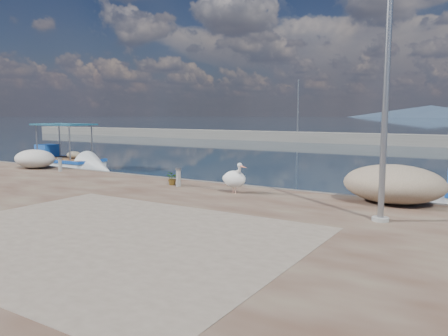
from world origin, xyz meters
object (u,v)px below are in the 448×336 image
at_px(boat_left, 65,165).
at_px(lamp_post, 386,94).
at_px(pelican, 235,179).
at_px(bollard_near, 178,177).

xyz_separation_m(boat_left, lamp_post, (19.78, -5.56, 3.55)).
xyz_separation_m(pelican, lamp_post, (5.32, -1.45, 2.77)).
xyz_separation_m(lamp_post, bollard_near, (-7.94, 1.58, -2.91)).
bearing_deg(bollard_near, boat_left, 161.45).
relative_size(lamp_post, bollard_near, 9.84).
height_order(boat_left, pelican, boat_left).
distance_m(boat_left, bollard_near, 12.51).
bearing_deg(boat_left, pelican, -17.08).
bearing_deg(lamp_post, pelican, 164.72).
bearing_deg(pelican, lamp_post, 6.07).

